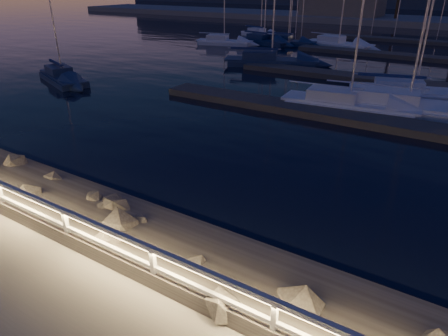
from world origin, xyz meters
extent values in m
plane|color=gray|center=(0.00, 0.00, 0.00)|extent=(400.00, 400.00, 0.00)
cube|color=slate|center=(0.00, 1.50, -0.30)|extent=(240.00, 3.45, 1.29)
plane|color=black|center=(0.00, 0.00, -1.20)|extent=(400.00, 400.00, 0.00)
cube|color=white|center=(-5.00, 0.00, 0.50)|extent=(0.11, 0.11, 1.00)
cube|color=white|center=(-2.00, 0.00, 0.50)|extent=(0.11, 0.11, 1.00)
cube|color=white|center=(1.00, 0.00, 0.50)|extent=(0.11, 0.11, 1.00)
cube|color=white|center=(4.00, 0.00, 0.50)|extent=(0.11, 0.11, 1.00)
cube|color=white|center=(0.00, 0.00, 1.00)|extent=(44.00, 0.12, 0.12)
cube|color=white|center=(0.00, 0.00, 0.50)|extent=(44.00, 0.09, 0.09)
cube|color=#FFC372|center=(0.00, -0.02, 0.92)|extent=(44.00, 0.04, 0.03)
sphere|color=slate|center=(-5.05, 2.02, -0.33)|extent=(0.99, 0.99, 0.99)
sphere|color=slate|center=(-3.61, 2.17, -0.36)|extent=(0.74, 0.74, 0.74)
cube|color=#5C544C|center=(0.00, 16.00, -0.40)|extent=(22.00, 2.00, 0.40)
cube|color=#5C544C|center=(0.00, 26.00, -0.40)|extent=(22.00, 2.00, 0.40)
cube|color=#5C544C|center=(0.00, 38.00, -0.40)|extent=(22.00, 2.00, 0.40)
cube|color=#5C544C|center=(0.00, 50.00, -0.40)|extent=(22.00, 2.00, 0.40)
cube|color=gray|center=(0.00, 74.00, -0.20)|extent=(160.00, 14.00, 1.20)
cube|color=gray|center=(-18.00, 74.00, 1.80)|extent=(14.00, 8.00, 4.00)
cube|color=navy|center=(-20.00, 13.55, -0.45)|extent=(6.16, 3.88, 0.50)
cube|color=navy|center=(-20.00, 13.55, -0.13)|extent=(6.52, 3.78, 0.14)
cube|color=navy|center=(-20.76, 13.84, 0.18)|extent=(2.64, 2.17, 0.59)
cylinder|color=silver|center=(-20.00, 13.55, 5.03)|extent=(0.11, 0.11, 10.16)
cylinder|color=silver|center=(-21.14, 13.98, 0.63)|extent=(3.45, 1.35, 0.07)
cube|color=white|center=(0.23, 17.84, -0.45)|extent=(7.35, 3.11, 0.56)
cube|color=white|center=(0.23, 17.84, -0.10)|extent=(7.91, 2.81, 0.15)
cube|color=white|center=(-0.75, 17.74, 0.26)|extent=(2.95, 2.06, 0.66)
cylinder|color=silver|center=(-1.25, 17.69, 0.77)|extent=(4.45, 0.54, 0.08)
cube|color=white|center=(-20.00, 36.15, -0.45)|extent=(6.40, 3.50, 0.52)
cube|color=white|center=(-20.00, 36.15, -0.12)|extent=(6.82, 3.34, 0.14)
cube|color=white|center=(-20.82, 35.94, 0.21)|extent=(2.68, 2.07, 0.61)
cylinder|color=silver|center=(-21.23, 35.83, 0.68)|extent=(3.70, 1.04, 0.08)
cube|color=navy|center=(-9.68, 27.75, -0.45)|extent=(8.01, 5.32, 0.59)
cube|color=navy|center=(-9.68, 27.75, -0.07)|extent=(8.44, 5.22, 0.16)
cube|color=navy|center=(-10.65, 27.34, 0.31)|extent=(3.47, 2.91, 0.70)
cylinder|color=silver|center=(-11.14, 27.13, 0.85)|extent=(4.42, 1.94, 0.09)
cube|color=white|center=(2.98, 22.96, -0.45)|extent=(7.93, 4.45, 0.54)
cube|color=white|center=(2.98, 22.96, -0.10)|extent=(8.43, 4.26, 0.15)
cube|color=white|center=(1.97, 22.67, 0.24)|extent=(3.33, 2.60, 0.64)
cylinder|color=silver|center=(1.47, 22.53, 0.73)|extent=(4.55, 1.35, 0.08)
cube|color=white|center=(3.21, 19.19, -0.45)|extent=(9.39, 4.37, 0.61)
cube|color=white|center=(3.21, 19.19, -0.06)|extent=(10.07, 4.04, 0.17)
cube|color=white|center=(1.96, 18.99, 0.32)|extent=(3.82, 2.77, 0.72)
cylinder|color=silver|center=(1.34, 18.90, 0.87)|extent=(5.60, 0.96, 0.09)
cube|color=navy|center=(-13.63, 40.19, -0.45)|extent=(6.10, 2.30, 0.51)
cube|color=navy|center=(-13.63, 40.19, -0.13)|extent=(6.58, 2.02, 0.14)
cube|color=navy|center=(-14.46, 40.24, 0.20)|extent=(2.41, 1.62, 0.60)
cylinder|color=silver|center=(-14.88, 40.26, 0.66)|extent=(3.75, 0.26, 0.07)
cube|color=white|center=(-7.96, 41.49, -0.45)|extent=(7.43, 3.59, 0.56)
cube|color=white|center=(-7.96, 41.49, -0.10)|extent=(7.96, 3.35, 0.15)
cube|color=white|center=(-8.93, 41.66, 0.26)|extent=(3.04, 2.24, 0.66)
cylinder|color=silver|center=(-9.42, 41.75, 0.76)|extent=(4.40, 0.86, 0.08)
cube|color=white|center=(-19.96, 45.36, -0.45)|extent=(5.97, 3.28, 0.48)
cube|color=white|center=(-19.96, 45.36, -0.14)|extent=(6.35, 3.12, 0.13)
cube|color=white|center=(-20.72, 45.56, 0.16)|extent=(2.49, 1.93, 0.57)
cylinder|color=silver|center=(-21.10, 45.66, 0.60)|extent=(3.44, 0.97, 0.07)
cube|color=navy|center=(-16.36, 39.34, -0.45)|extent=(6.76, 3.51, 0.50)
cube|color=navy|center=(-16.36, 39.34, -0.13)|extent=(7.21, 3.31, 0.14)
cube|color=navy|center=(-17.23, 39.53, 0.19)|extent=(2.80, 2.12, 0.59)
cylinder|color=silver|center=(-17.67, 39.63, 0.65)|extent=(3.95, 0.95, 0.07)
camera|label=1|loc=(6.18, -5.20, 6.35)|focal=32.00mm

